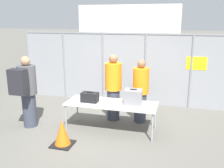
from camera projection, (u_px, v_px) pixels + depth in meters
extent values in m
plane|color=#605E56|center=(104.00, 129.00, 6.42)|extent=(120.00, 120.00, 0.00)
cylinder|color=gray|center=(29.00, 64.00, 9.13)|extent=(0.07, 0.07, 2.32)
cylinder|color=gray|center=(64.00, 65.00, 8.76)|extent=(0.07, 0.07, 2.32)
cylinder|color=gray|center=(103.00, 67.00, 8.40)|extent=(0.07, 0.07, 2.32)
cylinder|color=gray|center=(145.00, 70.00, 8.03)|extent=(0.07, 0.07, 2.32)
cylinder|color=gray|center=(191.00, 72.00, 7.67)|extent=(0.07, 0.07, 2.32)
cube|color=gray|center=(123.00, 69.00, 8.22)|extent=(7.09, 0.01, 2.32)
cube|color=gray|center=(124.00, 34.00, 7.93)|extent=(7.09, 0.04, 0.04)
cube|color=yellow|center=(197.00, 63.00, 7.55)|extent=(0.60, 0.01, 0.40)
cube|color=silver|center=(111.00, 104.00, 6.18)|extent=(2.26, 0.84, 0.02)
cylinder|color=#99999E|center=(66.00, 118.00, 6.21)|extent=(0.04, 0.04, 0.70)
cylinder|color=#99999E|center=(152.00, 128.00, 5.66)|extent=(0.04, 0.04, 0.70)
cylinder|color=#99999E|center=(77.00, 108.00, 6.88)|extent=(0.04, 0.04, 0.70)
cylinder|color=#99999E|center=(155.00, 116.00, 6.33)|extent=(0.04, 0.04, 0.70)
cube|color=black|center=(90.00, 97.00, 6.25)|extent=(0.42, 0.26, 0.24)
cube|color=black|center=(90.00, 92.00, 6.22)|extent=(0.16, 0.03, 0.02)
cube|color=slate|center=(133.00, 97.00, 6.09)|extent=(0.45, 0.38, 0.36)
cube|color=black|center=(133.00, 89.00, 6.05)|extent=(0.16, 0.04, 0.02)
cylinder|color=#383D4C|center=(30.00, 110.00, 6.50)|extent=(0.35, 0.35, 0.88)
cylinder|color=#4C4C51|center=(27.00, 80.00, 6.30)|extent=(0.46, 0.46, 0.73)
sphere|color=#A57A5B|center=(25.00, 61.00, 6.17)|extent=(0.24, 0.24, 0.24)
cube|color=#232328|center=(18.00, 82.00, 5.96)|extent=(0.41, 0.25, 0.62)
cylinder|color=#383D4C|center=(113.00, 104.00, 6.94)|extent=(0.35, 0.35, 0.87)
cylinder|color=orange|center=(113.00, 76.00, 6.74)|extent=(0.45, 0.45, 0.73)
sphere|color=brown|center=(113.00, 59.00, 6.62)|extent=(0.24, 0.24, 0.24)
cylinder|color=#383D4C|center=(140.00, 107.00, 6.79)|extent=(0.32, 0.32, 0.82)
cylinder|color=orange|center=(141.00, 81.00, 6.60)|extent=(0.43, 0.43, 0.68)
sphere|color=brown|center=(142.00, 64.00, 6.49)|extent=(0.22, 0.22, 0.22)
cube|color=silver|center=(206.00, 86.00, 8.83)|extent=(2.52, 1.25, 0.51)
sphere|color=black|center=(193.00, 93.00, 8.32)|extent=(0.67, 0.67, 0.67)
sphere|color=black|center=(192.00, 83.00, 9.61)|extent=(0.67, 0.67, 0.67)
cylinder|color=#59595B|center=(157.00, 88.00, 9.32)|extent=(0.88, 0.06, 0.06)
cube|color=beige|center=(134.00, 20.00, 46.20)|extent=(17.17, 11.12, 5.04)
cube|color=black|center=(63.00, 144.00, 5.60)|extent=(0.47, 0.47, 0.03)
cone|color=orange|center=(62.00, 133.00, 5.53)|extent=(0.37, 0.37, 0.58)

